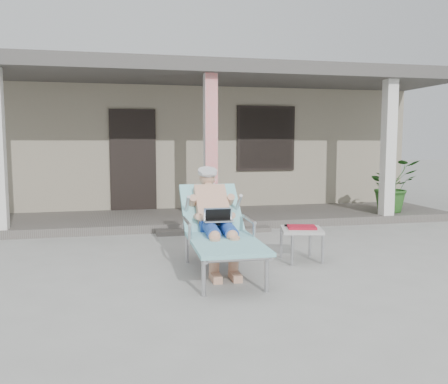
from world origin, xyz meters
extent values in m
plane|color=#9E9E99|center=(0.00, 0.00, 0.00)|extent=(60.00, 60.00, 0.00)
cube|color=#9D927D|center=(0.00, 6.50, 1.50)|extent=(10.00, 5.00, 3.00)
cube|color=#474442|center=(0.00, 6.50, 3.15)|extent=(10.40, 5.40, 0.30)
cube|color=black|center=(-1.30, 3.97, 1.20)|extent=(0.95, 0.06, 2.10)
cube|color=black|center=(1.60, 3.97, 1.65)|extent=(1.20, 0.06, 1.30)
cube|color=black|center=(1.60, 3.96, 1.65)|extent=(1.32, 0.05, 1.42)
cube|color=#605B56|center=(0.00, 3.00, 0.07)|extent=(10.00, 2.00, 0.15)
cube|color=red|center=(0.00, 2.15, 1.45)|extent=(0.22, 0.22, 2.61)
cube|color=silver|center=(3.50, 2.15, 1.45)|extent=(0.22, 0.22, 2.61)
cube|color=#474442|center=(0.00, 3.00, 2.88)|extent=(10.00, 2.30, 0.24)
cube|color=#605B56|center=(0.00, 1.85, 0.04)|extent=(2.00, 0.30, 0.07)
cylinder|color=#B7B7BC|center=(-0.77, -1.46, 0.20)|extent=(0.05, 0.05, 0.40)
cylinder|color=#B7B7BC|center=(-0.10, -1.47, 0.20)|extent=(0.05, 0.05, 0.40)
cylinder|color=#B7B7BC|center=(-0.75, -0.07, 0.20)|extent=(0.05, 0.05, 0.40)
cylinder|color=#B7B7BC|center=(-0.08, -0.08, 0.20)|extent=(0.05, 0.05, 0.40)
cube|color=#B7B7BC|center=(-0.43, -0.96, 0.41)|extent=(0.69, 1.32, 0.03)
cube|color=#96DDE7|center=(-0.43, -0.96, 0.44)|extent=(0.80, 1.36, 0.04)
cube|color=#B7B7BC|center=(-0.41, -0.01, 0.66)|extent=(0.68, 0.63, 0.53)
cube|color=#96DDE7|center=(-0.41, -0.01, 0.70)|extent=(0.79, 0.71, 0.60)
cylinder|color=#B6B6B8|center=(-0.41, 0.30, 1.17)|extent=(0.27, 0.27, 0.14)
cube|color=silver|center=(-0.42, -0.50, 0.62)|extent=(0.36, 0.26, 0.25)
cube|color=#B5B5B0|center=(0.75, -0.31, 0.42)|extent=(0.64, 0.64, 0.04)
cylinder|color=#B7B7BC|center=(0.54, -0.52, 0.20)|extent=(0.04, 0.04, 0.40)
cylinder|color=#B7B7BC|center=(0.96, -0.52, 0.20)|extent=(0.04, 0.04, 0.40)
cylinder|color=#B7B7BC|center=(0.54, -0.10, 0.20)|extent=(0.04, 0.04, 0.40)
cylinder|color=#B7B7BC|center=(0.96, -0.10, 0.20)|extent=(0.04, 0.04, 0.40)
cube|color=#B01227|center=(0.75, -0.31, 0.46)|extent=(0.42, 0.36, 0.03)
cube|color=black|center=(0.75, -0.17, 0.45)|extent=(0.36, 0.11, 0.04)
imported|color=#26591E|center=(3.84, 2.53, 0.69)|extent=(0.98, 0.85, 1.07)
camera|label=1|loc=(-1.60, -6.12, 1.59)|focal=38.00mm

